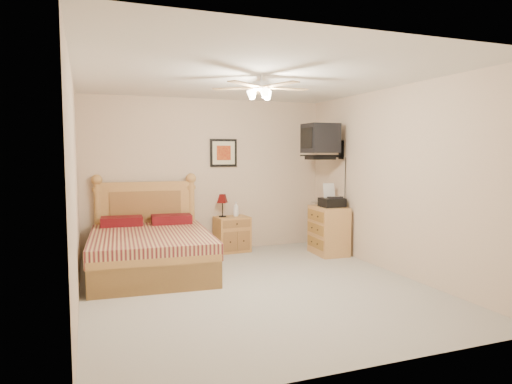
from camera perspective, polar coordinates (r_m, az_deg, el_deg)
floor at (r=5.65m, az=-0.10°, el=-11.78°), size 4.50×4.50×0.00m
ceiling at (r=5.48m, az=-0.11°, el=14.11°), size 4.00×4.50×0.04m
wall_back at (r=7.57m, az=-6.08°, el=2.08°), size 4.00×0.04×2.50m
wall_front at (r=3.42m, az=13.21°, el=-1.55°), size 4.00×0.04×2.50m
wall_left at (r=5.08m, az=-21.73°, el=0.34°), size 0.04×4.50×2.50m
wall_right at (r=6.40m, az=16.91°, el=1.36°), size 0.04×4.50×2.50m
bed at (r=6.32m, az=-13.08°, el=-4.06°), size 1.66×2.11×1.30m
nightstand at (r=7.54m, az=-3.01°, el=-5.27°), size 0.56×0.44×0.58m
table_lamp at (r=7.47m, az=-4.22°, el=-1.70°), size 0.24×0.24×0.37m
lotion_bottle at (r=7.54m, az=-2.53°, el=-2.13°), size 0.12×0.12×0.24m
framed_picture at (r=7.61m, az=-4.09°, el=4.90°), size 0.46×0.04×0.46m
dresser at (r=7.41m, az=9.07°, el=-4.76°), size 0.49×0.67×0.77m
fax_machine at (r=7.31m, az=9.48°, el=-0.40°), size 0.37×0.39×0.37m
magazine_lower at (r=7.56m, az=7.77°, el=-1.51°), size 0.24×0.30×0.03m
magazine_upper at (r=7.57m, az=7.65°, el=-1.33°), size 0.29×0.31×0.02m
wall_tv at (r=7.37m, az=9.08°, el=6.32°), size 0.56×0.46×0.58m
ceiling_fan at (r=5.27m, az=0.67°, el=12.93°), size 1.14×1.14×0.28m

